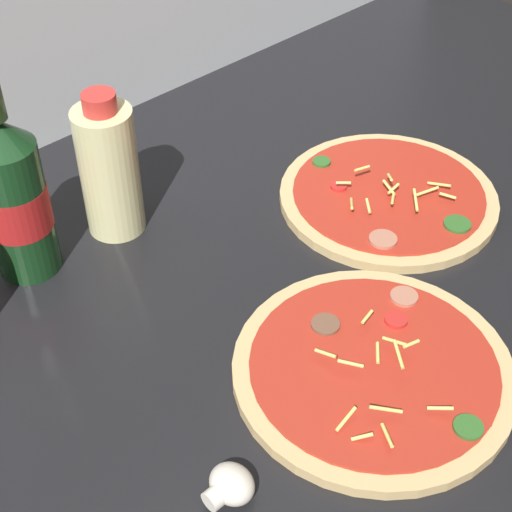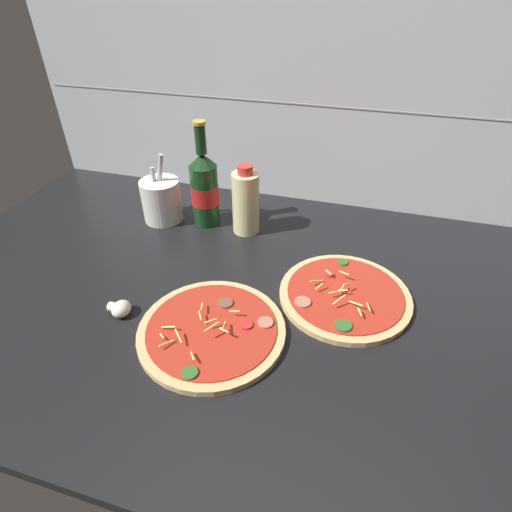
{
  "view_description": "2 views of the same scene",
  "coord_description": "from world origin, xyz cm",
  "px_view_note": "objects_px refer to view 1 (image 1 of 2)",
  "views": [
    {
      "loc": [
        -49.65,
        -42.16,
        63.55
      ],
      "look_at": [
        -7.21,
        2.76,
        8.76
      ],
      "focal_mm": 55.0,
      "sensor_mm": 36.0,
      "label": 1
    },
    {
      "loc": [
        16.65,
        -61.68,
        59.69
      ],
      "look_at": [
        -3.55,
        7.9,
        6.54
      ],
      "focal_mm": 28.0,
      "sensor_mm": 36.0,
      "label": 2
    }
  ],
  "objects_px": {
    "pizza_near": "(373,369)",
    "pizza_far": "(388,197)",
    "beer_bottle": "(14,195)",
    "mushroom_left": "(230,485)",
    "oil_bottle": "(109,169)"
  },
  "relations": [
    {
      "from": "mushroom_left",
      "to": "pizza_near",
      "type": "bearing_deg",
      "value": 0.86
    },
    {
      "from": "pizza_far",
      "to": "beer_bottle",
      "type": "relative_size",
      "value": 1.0
    },
    {
      "from": "beer_bottle",
      "to": "mushroom_left",
      "type": "distance_m",
      "value": 0.39
    },
    {
      "from": "pizza_near",
      "to": "pizza_far",
      "type": "xyz_separation_m",
      "value": [
        0.23,
        0.17,
        -0.0
      ]
    },
    {
      "from": "beer_bottle",
      "to": "mushroom_left",
      "type": "height_order",
      "value": "beer_bottle"
    },
    {
      "from": "pizza_far",
      "to": "pizza_near",
      "type": "bearing_deg",
      "value": -143.48
    },
    {
      "from": "oil_bottle",
      "to": "mushroom_left",
      "type": "relative_size",
      "value": 4.02
    },
    {
      "from": "pizza_near",
      "to": "pizza_far",
      "type": "relative_size",
      "value": 1.02
    },
    {
      "from": "pizza_far",
      "to": "mushroom_left",
      "type": "bearing_deg",
      "value": -157.72
    },
    {
      "from": "beer_bottle",
      "to": "mushroom_left",
      "type": "relative_size",
      "value": 6.05
    },
    {
      "from": "pizza_far",
      "to": "mushroom_left",
      "type": "distance_m",
      "value": 0.46
    },
    {
      "from": "oil_bottle",
      "to": "beer_bottle",
      "type": "bearing_deg",
      "value": 174.96
    },
    {
      "from": "pizza_far",
      "to": "beer_bottle",
      "type": "xyz_separation_m",
      "value": [
        -0.39,
        0.21,
        0.09
      ]
    },
    {
      "from": "pizza_near",
      "to": "beer_bottle",
      "type": "xyz_separation_m",
      "value": [
        -0.16,
        0.38,
        0.09
      ]
    },
    {
      "from": "beer_bottle",
      "to": "oil_bottle",
      "type": "distance_m",
      "value": 0.12
    }
  ]
}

